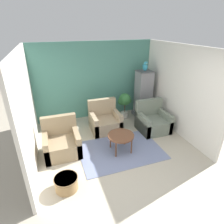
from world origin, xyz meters
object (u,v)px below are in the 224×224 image
(parrot, at_px, (145,66))
(wicker_basket, at_px, (66,183))
(armchair_left, at_px, (62,143))
(birdcage, at_px, (143,95))
(armchair_middle, at_px, (105,121))
(potted_plant, at_px, (125,101))
(coffee_table, at_px, (121,137))
(armchair_right, at_px, (153,122))

(parrot, relative_size, wicker_basket, 0.67)
(armchair_left, bearing_deg, birdcage, 23.68)
(armchair_middle, height_order, birdcage, birdcage)
(potted_plant, bearing_deg, coffee_table, -115.69)
(armchair_right, relative_size, birdcage, 0.57)
(birdcage, relative_size, wicker_basket, 3.42)
(potted_plant, relative_size, wicker_basket, 1.88)
(potted_plant, distance_m, wicker_basket, 3.38)
(armchair_left, relative_size, wicker_basket, 1.95)
(armchair_right, height_order, potted_plant, armchair_right)
(coffee_table, relative_size, birdcage, 0.42)
(armchair_left, xyz_separation_m, parrot, (2.84, 1.25, 1.42))
(armchair_right, distance_m, potted_plant, 1.20)
(parrot, distance_m, wicker_basket, 4.08)
(potted_plant, bearing_deg, parrot, -4.30)
(parrot, relative_size, potted_plant, 0.35)
(armchair_middle, height_order, potted_plant, armchair_middle)
(armchair_right, distance_m, wicker_basket, 3.05)
(parrot, bearing_deg, armchair_middle, -160.95)
(coffee_table, distance_m, potted_plant, 1.90)
(birdcage, bearing_deg, potted_plant, 175.48)
(parrot, xyz_separation_m, wicker_basket, (-2.89, -2.44, -1.55))
(birdcage, bearing_deg, armchair_middle, -161.03)
(coffee_table, distance_m, parrot, 2.55)
(armchair_right, xyz_separation_m, potted_plant, (-0.45, 1.07, 0.30))
(coffee_table, xyz_separation_m, potted_plant, (0.82, 1.71, 0.16))
(armchair_middle, height_order, parrot, parrot)
(armchair_middle, distance_m, birdcage, 1.67)
(birdcage, bearing_deg, armchair_left, -156.32)
(armchair_left, height_order, birdcage, birdcage)
(armchair_right, bearing_deg, armchair_middle, 159.49)
(coffee_table, bearing_deg, armchair_right, 26.62)
(wicker_basket, bearing_deg, coffee_table, 28.55)
(armchair_left, xyz_separation_m, wicker_basket, (-0.05, -1.19, -0.13))
(birdcage, bearing_deg, parrot, 90.00)
(parrot, bearing_deg, armchair_right, -100.61)
(coffee_table, bearing_deg, armchair_middle, 92.74)
(armchair_middle, relative_size, wicker_basket, 1.95)
(armchair_left, relative_size, armchair_right, 1.00)
(coffee_table, xyz_separation_m, armchair_left, (-1.38, 0.41, -0.14))
(coffee_table, height_order, armchair_right, armchair_right)
(armchair_left, height_order, armchair_middle, same)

